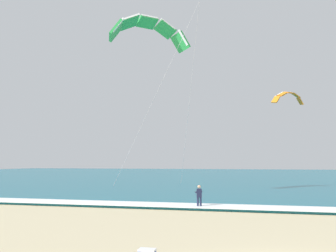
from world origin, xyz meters
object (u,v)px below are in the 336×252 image
(surfboard, at_px, (199,209))
(kite_distant, at_px, (288,97))
(kite_primary, at_px, (149,29))
(kitesurfer, at_px, (199,196))

(surfboard, height_order, kite_distant, kite_distant)
(kite_primary, xyz_separation_m, kite_distant, (15.78, 26.78, -2.43))
(kitesurfer, bearing_deg, kite_primary, 130.26)
(kitesurfer, xyz_separation_m, kite_distant, (9.99, 33.62, 12.89))
(surfboard, relative_size, kite_distant, 0.28)
(kitesurfer, distance_m, kite_distant, 37.37)
(kitesurfer, relative_size, kite_primary, 0.10)
(kitesurfer, height_order, kite_distant, kite_distant)
(surfboard, relative_size, kite_primary, 0.09)
(surfboard, relative_size, kitesurfer, 0.87)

